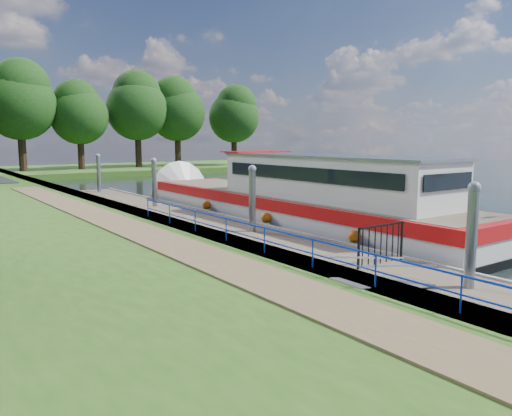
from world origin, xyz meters
TOP-DOWN VIEW (x-y plane):
  - ground at (0.00, 0.00)m, footprint 160.00×160.00m
  - bank_edge at (-2.55, 15.00)m, footprint 1.10×90.00m
  - far_bank at (12.00, 52.00)m, footprint 60.00×18.00m
  - footpath at (-4.40, 8.00)m, footprint 1.60×40.00m
  - blue_fence at (-2.75, 3.00)m, footprint 0.04×18.04m
  - pontoon at (0.00, 13.00)m, footprint 2.50×30.00m
  - mooring_piles at (0.00, 13.00)m, footprint 0.30×27.30m
  - gangway at (-1.85, 0.50)m, footprint 2.58×1.00m
  - gate_panel at (-0.00, 2.20)m, footprint 1.85×0.05m
  - barge at (3.60, 11.01)m, footprint 4.36×21.15m
  - horizon_trees at (-1.61, 48.68)m, footprint 54.38×10.03m

SIDE VIEW (x-z plane):
  - ground at x=0.00m, z-range 0.00..0.00m
  - pontoon at x=0.00m, z-range -0.10..0.46m
  - far_bank at x=12.00m, z-range 0.00..0.60m
  - bank_edge at x=-2.55m, z-range 0.00..0.78m
  - gangway at x=-1.85m, z-range 0.16..1.09m
  - footpath at x=-4.40m, z-range 0.78..0.83m
  - barge at x=3.60m, z-range -1.30..3.48m
  - gate_panel at x=0.00m, z-range 0.57..1.72m
  - mooring_piles at x=0.00m, z-range -0.50..3.05m
  - blue_fence at x=-2.75m, z-range 0.95..1.67m
  - horizon_trees at x=-1.61m, z-range 1.51..14.38m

